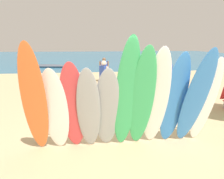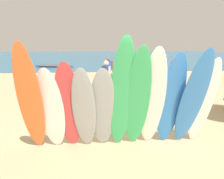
{
  "view_description": "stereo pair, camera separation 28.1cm",
  "coord_description": "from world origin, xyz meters",
  "px_view_note": "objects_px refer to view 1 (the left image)",
  "views": [
    {
      "loc": [
        -0.86,
        -5.03,
        2.38
      ],
      "look_at": [
        0.0,
        1.65,
        0.91
      ],
      "focal_mm": 34.74,
      "sensor_mm": 36.0,
      "label": 1
    },
    {
      "loc": [
        -0.58,
        -5.06,
        2.38
      ],
      "look_at": [
        0.0,
        1.65,
        0.91
      ],
      "focal_mm": 34.74,
      "sensor_mm": 36.0,
      "label": 2
    }
  ],
  "objects_px": {
    "surfboard_grey_4": "(107,110)",
    "surfboard_white_1": "(55,111)",
    "beachgoer_strolling": "(104,68)",
    "distant_boat": "(48,66)",
    "beach_chair_blue": "(179,94)",
    "surfboard_grey_3": "(89,111)",
    "surfboard_blue_9": "(195,100)",
    "beachgoer_photographing": "(104,77)",
    "surfboard_rack": "(120,116)",
    "surfboard_blue_8": "(174,101)",
    "surfboard_orange_0": "(35,103)",
    "surfboard_red_2": "(73,108)",
    "surfboard_white_10": "(206,102)",
    "surfboard_green_6": "(142,100)",
    "surfboard_green_5": "(126,97)",
    "beachgoer_by_water": "(169,74)",
    "surfboard_white_7": "(156,99)"
  },
  "relations": [
    {
      "from": "surfboard_grey_3",
      "to": "surfboard_green_6",
      "type": "xyz_separation_m",
      "value": [
        1.14,
        -0.03,
        0.21
      ]
    },
    {
      "from": "surfboard_grey_3",
      "to": "surfboard_blue_9",
      "type": "relative_size",
      "value": 0.83
    },
    {
      "from": "surfboard_white_10",
      "to": "beach_chair_blue",
      "type": "height_order",
      "value": "surfboard_white_10"
    },
    {
      "from": "surfboard_grey_3",
      "to": "surfboard_white_10",
      "type": "distance_m",
      "value": 2.67
    },
    {
      "from": "surfboard_orange_0",
      "to": "beach_chair_blue",
      "type": "relative_size",
      "value": 3.16
    },
    {
      "from": "surfboard_blue_9",
      "to": "distant_boat",
      "type": "bearing_deg",
      "value": 105.21
    },
    {
      "from": "beachgoer_strolling",
      "to": "beach_chair_blue",
      "type": "bearing_deg",
      "value": -61.68
    },
    {
      "from": "surfboard_grey_4",
      "to": "beach_chair_blue",
      "type": "relative_size",
      "value": 2.46
    },
    {
      "from": "surfboard_grey_4",
      "to": "surfboard_blue_9",
      "type": "bearing_deg",
      "value": -1.86
    },
    {
      "from": "surfboard_grey_4",
      "to": "beachgoer_photographing",
      "type": "bearing_deg",
      "value": 87.53
    },
    {
      "from": "beach_chair_blue",
      "to": "surfboard_green_5",
      "type": "bearing_deg",
      "value": -142.04
    },
    {
      "from": "surfboard_rack",
      "to": "surfboard_blue_8",
      "type": "height_order",
      "value": "surfboard_blue_8"
    },
    {
      "from": "beachgoer_by_water",
      "to": "surfboard_blue_9",
      "type": "bearing_deg",
      "value": 24.53
    },
    {
      "from": "surfboard_blue_8",
      "to": "surfboard_orange_0",
      "type": "bearing_deg",
      "value": -177.66
    },
    {
      "from": "surfboard_green_6",
      "to": "surfboard_blue_9",
      "type": "bearing_deg",
      "value": -1.05
    },
    {
      "from": "surfboard_grey_3",
      "to": "surfboard_white_7",
      "type": "bearing_deg",
      "value": 5.96
    },
    {
      "from": "surfboard_rack",
      "to": "beachgoer_by_water",
      "type": "bearing_deg",
      "value": 56.62
    },
    {
      "from": "surfboard_green_6",
      "to": "surfboard_blue_9",
      "type": "distance_m",
      "value": 1.19
    },
    {
      "from": "distant_boat",
      "to": "surfboard_blue_8",
      "type": "bearing_deg",
      "value": -72.18
    },
    {
      "from": "beachgoer_strolling",
      "to": "beach_chair_blue",
      "type": "height_order",
      "value": "beachgoer_strolling"
    },
    {
      "from": "surfboard_blue_9",
      "to": "surfboard_rack",
      "type": "bearing_deg",
      "value": 151.01
    },
    {
      "from": "surfboard_rack",
      "to": "beachgoer_photographing",
      "type": "relative_size",
      "value": 2.5
    },
    {
      "from": "surfboard_white_7",
      "to": "beach_chair_blue",
      "type": "relative_size",
      "value": 2.97
    },
    {
      "from": "surfboard_orange_0",
      "to": "surfboard_grey_3",
      "type": "relative_size",
      "value": 1.27
    },
    {
      "from": "surfboard_red_2",
      "to": "surfboard_white_10",
      "type": "xyz_separation_m",
      "value": [
        3.0,
        0.01,
        0.03
      ]
    },
    {
      "from": "surfboard_grey_3",
      "to": "surfboard_green_5",
      "type": "relative_size",
      "value": 0.77
    },
    {
      "from": "surfboard_blue_8",
      "to": "beachgoer_photographing",
      "type": "distance_m",
      "value": 4.69
    },
    {
      "from": "surfboard_blue_9",
      "to": "beachgoer_strolling",
      "type": "height_order",
      "value": "surfboard_blue_9"
    },
    {
      "from": "surfboard_blue_8",
      "to": "surfboard_blue_9",
      "type": "bearing_deg",
      "value": -17.48
    },
    {
      "from": "surfboard_orange_0",
      "to": "surfboard_green_6",
      "type": "bearing_deg",
      "value": -0.89
    },
    {
      "from": "surfboard_rack",
      "to": "beachgoer_photographing",
      "type": "height_order",
      "value": "beachgoer_photographing"
    },
    {
      "from": "surfboard_orange_0",
      "to": "distant_boat",
      "type": "relative_size",
      "value": 0.65
    },
    {
      "from": "surfboard_grey_3",
      "to": "distant_boat",
      "type": "xyz_separation_m",
      "value": [
        -3.58,
        17.1,
        -0.83
      ]
    },
    {
      "from": "surfboard_rack",
      "to": "surfboard_blue_8",
      "type": "distance_m",
      "value": 1.36
    },
    {
      "from": "surfboard_red_2",
      "to": "distant_boat",
      "type": "bearing_deg",
      "value": 104.46
    },
    {
      "from": "surfboard_white_1",
      "to": "beachgoer_photographing",
      "type": "relative_size",
      "value": 1.22
    },
    {
      "from": "surfboard_orange_0",
      "to": "surfboard_green_5",
      "type": "height_order",
      "value": "surfboard_green_5"
    },
    {
      "from": "surfboard_grey_3",
      "to": "surfboard_blue_9",
      "type": "height_order",
      "value": "surfboard_blue_9"
    },
    {
      "from": "surfboard_red_2",
      "to": "beachgoer_strolling",
      "type": "relative_size",
      "value": 1.45
    },
    {
      "from": "surfboard_green_5",
      "to": "surfboard_blue_9",
      "type": "relative_size",
      "value": 1.07
    },
    {
      "from": "surfboard_grey_4",
      "to": "beachgoer_photographing",
      "type": "distance_m",
      "value": 4.56
    },
    {
      "from": "beachgoer_strolling",
      "to": "distant_boat",
      "type": "bearing_deg",
      "value": 120.92
    },
    {
      "from": "surfboard_white_1",
      "to": "beachgoer_by_water",
      "type": "xyz_separation_m",
      "value": [
        4.6,
        5.28,
        -0.06
      ]
    },
    {
      "from": "surfboard_white_1",
      "to": "surfboard_green_6",
      "type": "relative_size",
      "value": 0.8
    },
    {
      "from": "surfboard_blue_9",
      "to": "beachgoer_by_water",
      "type": "distance_m",
      "value": 5.67
    },
    {
      "from": "surfboard_red_2",
      "to": "surfboard_grey_4",
      "type": "relative_size",
      "value": 1.06
    },
    {
      "from": "surfboard_orange_0",
      "to": "surfboard_red_2",
      "type": "height_order",
      "value": "surfboard_orange_0"
    },
    {
      "from": "surfboard_grey_4",
      "to": "surfboard_white_1",
      "type": "bearing_deg",
      "value": 179.99
    },
    {
      "from": "surfboard_orange_0",
      "to": "beachgoer_strolling",
      "type": "relative_size",
      "value": 1.76
    },
    {
      "from": "surfboard_white_1",
      "to": "surfboard_green_5",
      "type": "distance_m",
      "value": 1.53
    }
  ]
}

